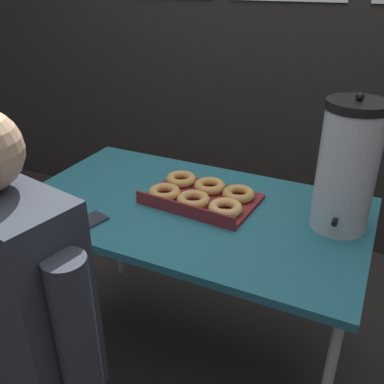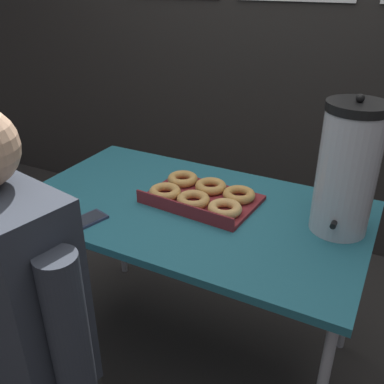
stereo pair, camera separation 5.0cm
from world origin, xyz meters
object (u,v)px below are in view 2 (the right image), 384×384
object	(u,v)px
coffee_urn	(347,170)
cell_phone	(87,220)
donut_box	(202,195)
person_seated	(19,324)

from	to	relation	value
coffee_urn	cell_phone	world-z (taller)	coffee_urn
donut_box	cell_phone	xyz separation A→B (m)	(-0.29, -0.33, -0.02)
person_seated	donut_box	bearing A→B (deg)	-99.83
donut_box	person_seated	xyz separation A→B (m)	(-0.26, -0.70, -0.18)
coffee_urn	person_seated	world-z (taller)	person_seated
coffee_urn	person_seated	distance (m)	1.13
donut_box	coffee_urn	distance (m)	0.54
donut_box	cell_phone	bearing A→B (deg)	-127.73
donut_box	person_seated	distance (m)	0.77
cell_phone	coffee_urn	bearing A→B (deg)	40.09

